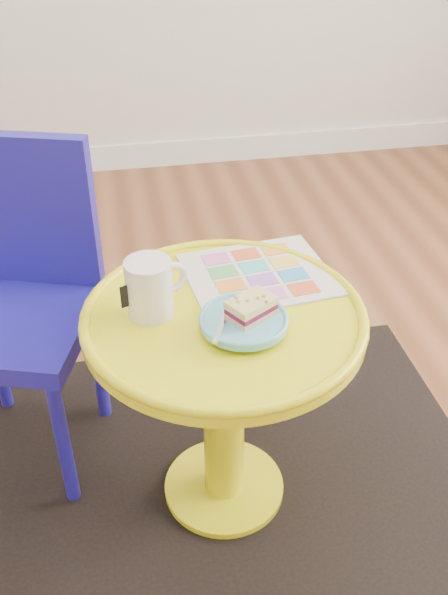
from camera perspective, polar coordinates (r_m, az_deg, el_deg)
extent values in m
plane|color=brown|center=(1.68, -5.10, -17.36)|extent=(4.00, 4.00, 0.00)
cube|color=white|center=(3.27, -9.21, 11.83)|extent=(4.00, 0.02, 0.12)
cube|color=black|center=(1.69, 0.00, -16.16)|extent=(1.30, 1.10, 0.01)
cylinder|color=yellow|center=(1.69, 0.00, -15.98)|extent=(0.29, 0.29, 0.02)
cylinder|color=yellow|center=(1.50, 0.00, -9.82)|extent=(0.09, 0.09, 0.49)
cylinder|color=yellow|center=(1.33, 0.00, -1.92)|extent=(0.57, 0.57, 0.03)
cylinder|color=#1C1797|center=(1.59, -13.61, -12.23)|extent=(0.03, 0.03, 0.37)
cylinder|color=#1C1797|center=(1.78, -10.73, -5.64)|extent=(0.03, 0.03, 0.37)
cube|color=#1C1797|center=(1.58, -17.93, -2.19)|extent=(0.45, 0.45, 0.05)
cube|color=#1C1797|center=(1.60, -17.14, 7.07)|extent=(0.35, 0.14, 0.37)
cube|color=silver|center=(1.44, 2.97, 1.99)|extent=(0.33, 0.29, 0.01)
cylinder|color=white|center=(1.30, -6.45, 0.80)|extent=(0.09, 0.09, 0.12)
torus|color=white|center=(1.31, -4.53, 1.67)|extent=(0.07, 0.04, 0.07)
cylinder|color=#D1B78C|center=(1.27, -6.61, 2.79)|extent=(0.08, 0.08, 0.01)
cylinder|color=#62B7CF|center=(1.28, 1.71, -2.38)|extent=(0.07, 0.07, 0.01)
cylinder|color=#62B7CF|center=(1.27, 1.71, -2.04)|extent=(0.17, 0.17, 0.01)
cube|color=#D3BC8C|center=(1.27, 2.34, -1.38)|extent=(0.11, 0.10, 0.01)
cube|color=maroon|center=(1.26, 2.35, -0.95)|extent=(0.10, 0.09, 0.01)
cube|color=#EADB8C|center=(1.26, 2.36, -0.45)|extent=(0.11, 0.10, 0.02)
cube|color=silver|center=(1.25, -0.16, -2.36)|extent=(0.06, 0.11, 0.00)
cube|color=silver|center=(1.30, 0.55, -0.56)|extent=(0.03, 0.04, 0.00)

